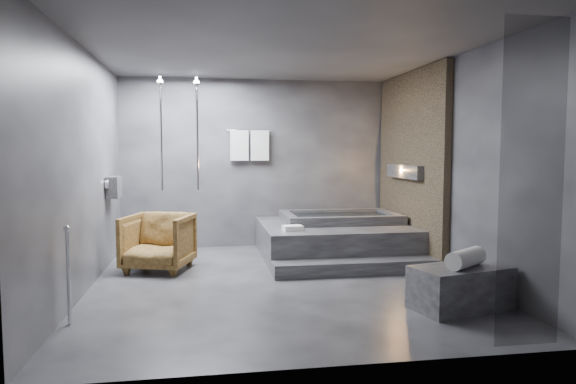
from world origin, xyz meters
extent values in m
plane|color=#28282B|center=(0.00, 0.00, 0.00)|extent=(5.00, 5.00, 0.00)
cube|color=#444446|center=(0.00, 0.00, 2.80)|extent=(4.50, 5.00, 0.04)
cube|color=#323136|center=(0.00, 2.50, 1.40)|extent=(4.50, 0.04, 2.80)
cube|color=#323136|center=(0.00, -2.50, 1.40)|extent=(4.50, 0.04, 2.80)
cube|color=#323136|center=(-2.25, 0.00, 1.40)|extent=(0.04, 5.00, 2.80)
cube|color=#323136|center=(2.25, 0.00, 1.40)|extent=(0.04, 5.00, 2.80)
cube|color=#856E4E|center=(2.19, 1.25, 1.40)|extent=(0.10, 2.40, 2.78)
cube|color=#FF9938|center=(2.11, 1.25, 1.30)|extent=(0.14, 1.20, 0.20)
cube|color=slate|center=(-2.16, 1.40, 1.10)|extent=(0.16, 0.42, 0.30)
imported|color=beige|center=(-2.15, 1.30, 1.05)|extent=(0.08, 0.08, 0.21)
imported|color=beige|center=(-2.15, 1.50, 1.03)|extent=(0.07, 0.07, 0.15)
cylinder|color=silver|center=(-1.00, 2.05, 1.90)|extent=(0.04, 0.04, 1.80)
cylinder|color=silver|center=(-1.55, 2.05, 1.90)|extent=(0.04, 0.04, 1.80)
cylinder|color=silver|center=(-0.15, 2.44, 1.95)|extent=(0.75, 0.02, 0.02)
cube|color=white|center=(-0.32, 2.42, 1.70)|extent=(0.30, 0.06, 0.50)
cube|color=white|center=(0.02, 2.42, 1.70)|extent=(0.30, 0.06, 0.50)
cylinder|color=silver|center=(-2.15, -1.20, 0.45)|extent=(0.04, 0.04, 0.90)
cube|color=black|center=(1.65, -2.45, 1.35)|extent=(0.55, 0.01, 2.60)
cube|color=#2D2D2F|center=(1.05, 1.45, 0.25)|extent=(2.20, 2.00, 0.50)
cube|color=#2D2D2F|center=(1.05, 0.27, 0.09)|extent=(2.20, 0.36, 0.18)
cube|color=#2D2D2F|center=(1.67, -1.34, 0.22)|extent=(1.07, 0.75, 0.44)
imported|color=#452C11|center=(-1.52, 0.92, 0.38)|extent=(1.03, 1.05, 0.77)
cylinder|color=white|center=(1.70, -1.38, 0.53)|extent=(0.53, 0.45, 0.19)
cube|color=white|center=(0.31, 0.88, 0.54)|extent=(0.29, 0.22, 0.07)
camera|label=1|loc=(-0.90, -6.12, 1.61)|focal=32.00mm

